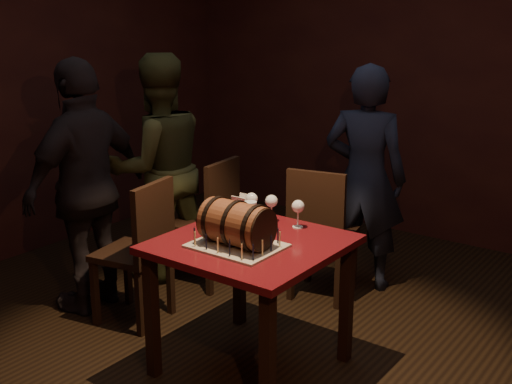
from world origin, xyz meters
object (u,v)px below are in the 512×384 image
at_px(wine_glass_left, 252,200).
at_px(person_left_front, 87,187).
at_px(wine_glass_mid, 271,202).
at_px(chair_back, 320,227).
at_px(barrel_cake, 237,224).
at_px(chair_left_rear, 211,216).
at_px(person_left_rear, 158,169).
at_px(pint_of_ale, 250,215).
at_px(person_back, 365,178).
at_px(pub_table, 251,260).
at_px(chair_left_front, 142,245).
at_px(wine_glass_right, 298,208).

bearing_deg(wine_glass_left, person_left_front, -165.27).
distance_m(wine_glass_mid, person_left_front, 1.27).
height_order(wine_glass_left, chair_back, chair_back).
height_order(barrel_cake, chair_left_rear, barrel_cake).
height_order(barrel_cake, chair_back, barrel_cake).
height_order(chair_left_rear, person_left_rear, person_left_rear).
xyz_separation_m(wine_glass_mid, pint_of_ale, (-0.04, -0.15, -0.04)).
relative_size(chair_left_rear, person_left_rear, 0.56).
bearing_deg(barrel_cake, person_back, 91.62).
xyz_separation_m(wine_glass_mid, person_left_front, (-1.23, -0.32, -0.04)).
distance_m(pub_table, chair_left_rear, 1.18).
relative_size(barrel_cake, person_back, 0.26).
xyz_separation_m(barrel_cake, person_left_rear, (-1.33, 0.77, -0.05)).
height_order(pint_of_ale, chair_left_front, chair_left_front).
xyz_separation_m(barrel_cake, wine_glass_mid, (-0.09, 0.44, -0.01)).
bearing_deg(person_left_front, chair_left_front, 90.93).
bearing_deg(chair_back, barrel_cake, -81.93).
distance_m(chair_back, person_left_front, 1.55).
height_order(barrel_cake, wine_glass_left, barrel_cake).
distance_m(chair_left_front, person_back, 1.61).
distance_m(chair_back, chair_left_rear, 0.79).
bearing_deg(person_left_rear, pub_table, 88.72).
xyz_separation_m(pub_table, wine_glass_right, (0.08, 0.33, 0.23)).
bearing_deg(wine_glass_left, wine_glass_right, 6.88).
relative_size(chair_left_front, person_back, 0.58).
xyz_separation_m(chair_back, person_back, (0.11, 0.40, 0.27)).
bearing_deg(chair_back, pint_of_ale, -88.23).
bearing_deg(barrel_cake, chair_left_rear, 136.67).
relative_size(wine_glass_left, wine_glass_right, 1.00).
bearing_deg(chair_back, pub_table, -80.67).
relative_size(chair_left_rear, person_back, 0.58).
bearing_deg(chair_back, wine_glass_mid, -84.50).
xyz_separation_m(wine_glass_mid, chair_back, (-0.06, 0.66, -0.34)).
xyz_separation_m(wine_glass_right, chair_left_rear, (-0.99, 0.41, -0.35)).
bearing_deg(chair_left_front, pint_of_ale, 10.74).
bearing_deg(chair_left_rear, chair_left_front, -87.31).
relative_size(barrel_cake, chair_left_rear, 0.44).
bearing_deg(person_left_rear, wine_glass_mid, 99.95).
bearing_deg(chair_back, wine_glass_left, -94.55).
bearing_deg(chair_left_rear, wine_glass_mid, -26.98).
xyz_separation_m(barrel_cake, chair_left_front, (-0.87, 0.15, -0.35)).
relative_size(barrel_cake, pint_of_ale, 2.73).
bearing_deg(wine_glass_mid, chair_left_front, -159.58).
xyz_separation_m(chair_back, chair_left_rear, (-0.75, -0.25, 0.00)).
distance_m(barrel_cake, wine_glass_right, 0.45).
bearing_deg(barrel_cake, wine_glass_left, 117.30).
bearing_deg(barrel_cake, chair_back, 98.07).
bearing_deg(chair_back, wine_glass_right, -69.75).
relative_size(pub_table, barrel_cake, 2.20).
bearing_deg(pub_table, pint_of_ale, 128.09).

